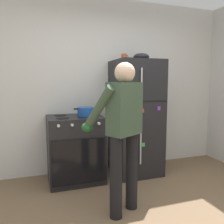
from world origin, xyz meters
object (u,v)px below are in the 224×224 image
Objects in this scene: refrigerator at (136,118)px; mixing_bowl at (141,57)px; stove_range at (75,149)px; red_pot at (87,112)px; person_cook at (122,125)px; coffee_mug at (124,57)px.

mixing_bowl is at bearing 0.22° from refrigerator.
red_pot reaches higher than stove_range.
person_cook is 1.47m from mixing_bowl.
stove_range is 0.56m from red_pot.
red_pot is (-0.78, -0.05, 0.13)m from refrigerator.
refrigerator is 7.20× the size of mixing_bowl.
coffee_mug is 0.47× the size of mixing_bowl.
person_cook is 1.40m from coffee_mug.
coffee_mug is (0.76, 0.06, 1.32)m from stove_range.
stove_range is at bearing -179.39° from refrigerator.
refrigerator is 1.85× the size of stove_range.
mixing_bowl is (0.69, 1.00, 0.83)m from person_cook.
person_cook is 14.28× the size of coffee_mug.
refrigerator is at bearing 0.61° from stove_range.
refrigerator is 0.79m from red_pot.
red_pot is 1.48× the size of mixing_bowl.
mixing_bowl reaches higher than coffee_mug.
person_cook is at bearing -71.76° from stove_range.
refrigerator reaches higher than stove_range.
red_pot is at bearing -176.35° from refrigerator.
stove_range is 1.67m from mixing_bowl.
red_pot is (0.16, -0.04, 0.53)m from stove_range.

